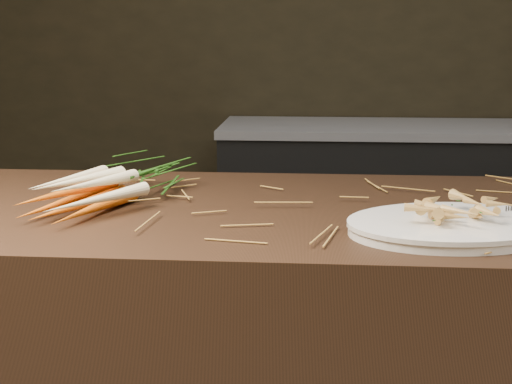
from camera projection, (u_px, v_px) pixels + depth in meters
The scene contains 5 objects.
back_counter at pixel (402, 207), 3.23m from camera, with size 1.82×0.62×0.84m.
straw_bedding at pixel (401, 205), 1.32m from camera, with size 1.40×0.60×0.02m, color olive, non-canonical shape.
root_veg_bunch at pixel (123, 180), 1.39m from camera, with size 0.31×0.49×0.09m.
serving_platter at pixel (453, 228), 1.15m from camera, with size 0.38×0.26×0.02m, color white, non-canonical shape.
roasted_veg_heap at pixel (454, 211), 1.14m from camera, with size 0.19×0.14×0.04m, color #A68043, non-canonical shape.
Camera 1 is at (-0.20, -1.00, 1.24)m, focal length 45.00 mm.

